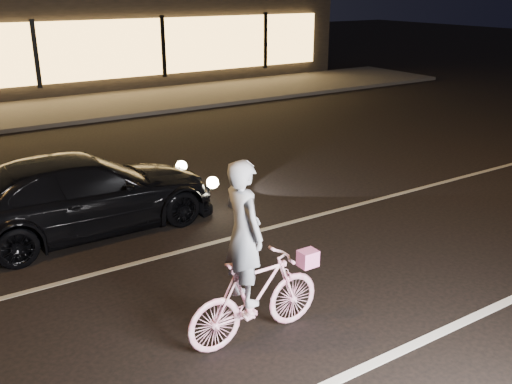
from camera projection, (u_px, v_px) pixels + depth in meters
ground at (324, 288)px, 7.39m from camera, size 90.00×90.00×0.00m
lane_stripe_near at (412, 346)px, 6.21m from camera, size 60.00×0.12×0.01m
lane_stripe_far at (243, 235)px, 8.97m from camera, size 60.00×0.10×0.01m
sidewalk at (56, 111)px, 17.63m from camera, size 30.00×4.00×0.12m
storefront at (8, 29)px, 21.62m from camera, size 25.40×8.42×4.20m
cyclist at (252, 279)px, 6.10m from camera, size 1.66×0.57×2.09m
sedan at (83, 194)px, 8.96m from camera, size 4.31×1.86×1.23m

